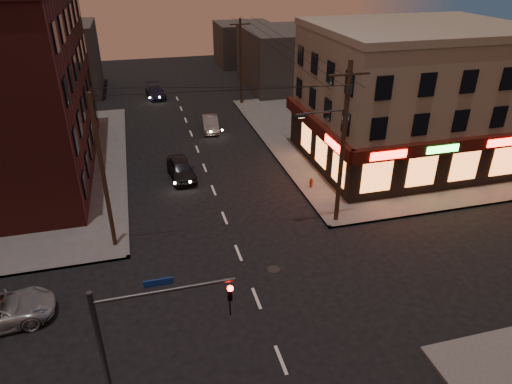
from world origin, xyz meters
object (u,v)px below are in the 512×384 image
object	(u,v)px
sedan_near	(181,169)
sedan_mid	(210,123)
sedan_far	(155,92)
fire_hydrant	(311,182)

from	to	relation	value
sedan_near	sedan_mid	xyz separation A→B (m)	(3.93, 9.75, -0.07)
sedan_far	fire_hydrant	xyz separation A→B (m)	(9.25, -26.73, -0.14)
sedan_mid	fire_hydrant	distance (m)	14.85
sedan_far	fire_hydrant	bearing A→B (deg)	-77.06
fire_hydrant	sedan_far	bearing A→B (deg)	109.09
sedan_mid	sedan_near	bearing A→B (deg)	-106.20
sedan_mid	sedan_far	xyz separation A→B (m)	(-4.33, 12.72, 0.00)
sedan_far	fire_hydrant	distance (m)	28.28
sedan_near	fire_hydrant	bearing A→B (deg)	-30.08
sedan_near	sedan_far	distance (m)	22.47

